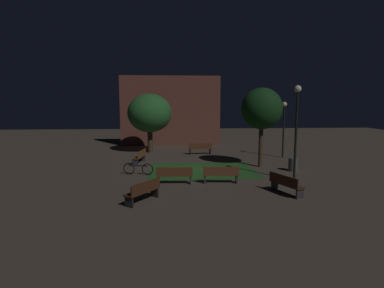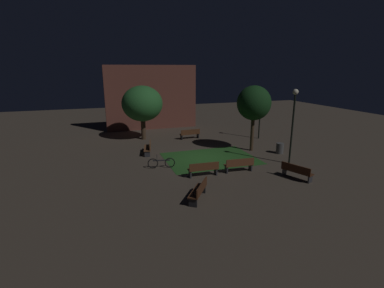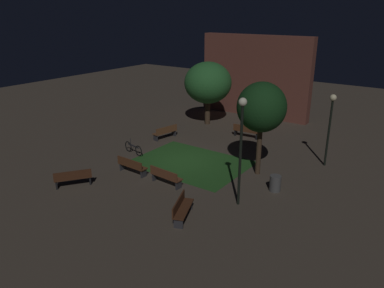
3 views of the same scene
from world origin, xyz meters
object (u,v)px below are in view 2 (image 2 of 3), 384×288
(bench_corner, at_px, (204,169))
(bench_front_right, at_px, (190,134))
(bench_by_lamp, at_px, (239,165))
(bench_path_side, at_px, (148,148))
(tree_tall_center, at_px, (142,104))
(trash_bin, at_px, (280,148))
(bicycle, at_px, (161,163))
(lamp_post_near_wall, at_px, (293,115))
(lamp_post_path_center, at_px, (260,107))
(tree_right_canopy, at_px, (254,103))
(bench_near_trees, at_px, (199,190))
(bench_front_left, at_px, (297,171))

(bench_corner, bearing_deg, bench_front_right, 76.68)
(bench_by_lamp, distance_m, bench_path_side, 7.23)
(tree_tall_center, distance_m, trash_bin, 12.07)
(bench_corner, bearing_deg, tree_tall_center, 100.22)
(bicycle, bearing_deg, bench_front_right, 58.49)
(bench_path_side, bearing_deg, lamp_post_near_wall, -31.62)
(lamp_post_path_center, bearing_deg, tree_right_canopy, -128.94)
(bench_near_trees, distance_m, bench_front_left, 6.24)
(bench_corner, xyz_separation_m, bench_front_right, (2.13, 9.01, 0.00))
(tree_tall_center, height_order, bicycle, tree_tall_center)
(trash_bin, bearing_deg, bench_near_trees, -147.33)
(bench_front_right, height_order, trash_bin, bench_front_right)
(bench_path_side, xyz_separation_m, lamp_post_near_wall, (8.51, -5.24, 2.82))
(bench_front_right, distance_m, lamp_post_path_center, 6.65)
(bench_path_side, relative_size, lamp_post_near_wall, 0.38)
(bench_near_trees, xyz_separation_m, bicycle, (-0.73, 5.03, -0.14))
(bench_by_lamp, xyz_separation_m, bench_path_side, (-4.57, 5.60, 0.00))
(tree_right_canopy, height_order, tree_tall_center, tree_right_canopy)
(tree_tall_center, distance_m, bicycle, 8.48)
(bench_near_trees, bearing_deg, lamp_post_near_wall, 22.69)
(bench_by_lamp, distance_m, bench_front_right, 9.01)
(bench_path_side, bearing_deg, tree_tall_center, 85.08)
(tree_right_canopy, relative_size, bicycle, 2.89)
(bench_corner, bearing_deg, tree_right_canopy, 35.78)
(tree_tall_center, bearing_deg, bench_front_right, -16.98)
(bench_corner, distance_m, bench_by_lamp, 2.33)
(tree_tall_center, relative_size, bicycle, 2.76)
(bench_corner, distance_m, bench_path_side, 6.03)
(bench_path_side, bearing_deg, bicycle, -86.31)
(bench_corner, distance_m, lamp_post_near_wall, 6.88)
(bench_by_lamp, bearing_deg, trash_bin, 28.47)
(bench_by_lamp, relative_size, bench_front_right, 1.00)
(bench_front_right, relative_size, lamp_post_near_wall, 0.37)
(bench_near_trees, height_order, lamp_post_near_wall, lamp_post_near_wall)
(bench_path_side, xyz_separation_m, tree_right_canopy, (7.72, -1.65, 3.16))
(bench_by_lamp, xyz_separation_m, bench_front_right, (-0.20, 9.01, 0.00))
(lamp_post_near_wall, distance_m, trash_bin, 3.74)
(bench_by_lamp, distance_m, lamp_post_near_wall, 4.86)
(bench_corner, xyz_separation_m, lamp_post_near_wall, (6.27, 0.37, 2.82))
(trash_bin, bearing_deg, bench_path_side, 161.98)
(bench_near_trees, xyz_separation_m, bench_front_left, (6.20, 0.72, 0.00))
(bench_corner, height_order, lamp_post_near_wall, lamp_post_near_wall)
(bench_path_side, relative_size, lamp_post_path_center, 0.45)
(bench_front_left, distance_m, lamp_post_near_wall, 3.97)
(bench_corner, bearing_deg, lamp_post_path_center, 41.58)
(lamp_post_near_wall, height_order, bicycle, lamp_post_near_wall)
(bench_path_side, distance_m, tree_right_canopy, 8.50)
(bench_path_side, bearing_deg, lamp_post_path_center, 8.67)
(trash_bin, relative_size, bicycle, 0.46)
(bench_front_right, bearing_deg, bench_near_trees, -106.18)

